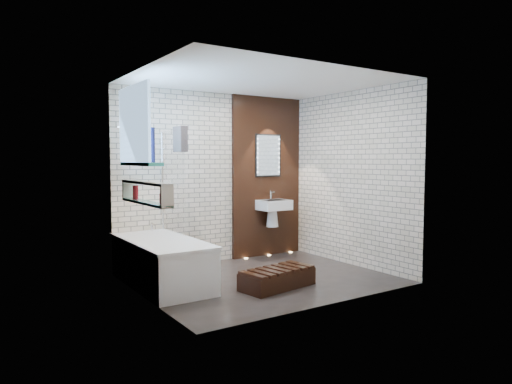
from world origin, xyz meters
TOP-DOWN VIEW (x-y plane):
  - ground at (0.00, 0.00)m, footprint 3.20×3.20m
  - room_shell at (0.00, 0.00)m, footprint 3.24×3.20m
  - walnut_panel at (0.95, 1.27)m, footprint 1.30×0.06m
  - clerestory_window at (-1.57, 0.35)m, footprint 0.18×1.00m
  - display_niche at (-1.53, 0.15)m, footprint 0.14×1.30m
  - bathtub at (-1.22, 0.45)m, footprint 0.79×1.74m
  - bath_screen at (-0.87, 0.89)m, footprint 0.01×0.78m
  - towel at (-0.87, 0.64)m, footprint 0.10×0.26m
  - shower_head at (-1.30, 0.95)m, footprint 0.18×0.18m
  - washbasin at (0.95, 1.07)m, footprint 0.50×0.36m
  - led_mirror at (0.95, 1.23)m, footprint 0.50×0.02m
  - walnut_step at (-0.08, -0.45)m, footprint 1.01×0.57m
  - niche_bottles at (-1.53, 0.25)m, footprint 0.07×0.90m
  - sill_vases at (-1.50, 0.29)m, footprint 0.19×0.52m
  - floor_uplights at (0.95, 1.20)m, footprint 0.96×0.06m

SIDE VIEW (x-z plane):
  - ground at x=0.00m, z-range 0.00..0.00m
  - floor_uplights at x=0.95m, z-range 0.00..0.01m
  - walnut_step at x=-0.08m, z-range 0.00..0.21m
  - bathtub at x=-1.22m, z-range -0.06..0.64m
  - washbasin at x=0.95m, z-range 0.50..1.08m
  - niche_bottles at x=-1.53m, z-range 1.09..1.26m
  - display_niche at x=-1.53m, z-range 1.07..1.33m
  - bath_screen at x=-0.87m, z-range 0.58..1.98m
  - walnut_panel at x=0.95m, z-range 0.00..2.60m
  - room_shell at x=0.00m, z-range 0.00..2.60m
  - led_mirror at x=0.95m, z-range 1.30..2.00m
  - sill_vases at x=-1.50m, z-range 1.48..1.88m
  - towel at x=-0.87m, z-range 1.68..2.02m
  - clerestory_window at x=-1.57m, z-range 1.43..2.37m
  - shower_head at x=-1.30m, z-range 1.99..2.01m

